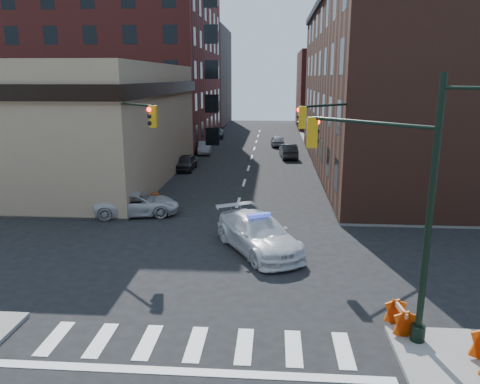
% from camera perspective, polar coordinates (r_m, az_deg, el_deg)
% --- Properties ---
extents(ground, '(140.00, 140.00, 0.00)m').
position_cam_1_polar(ground, '(21.25, -2.35, -8.36)').
color(ground, black).
rests_on(ground, ground).
extents(sidewalk_nw, '(34.00, 54.50, 0.15)m').
position_cam_1_polar(sidewalk_nw, '(58.63, -21.47, 5.08)').
color(sidewalk_nw, gray).
rests_on(sidewalk_nw, ground).
extents(sidewalk_ne, '(34.00, 54.50, 0.15)m').
position_cam_1_polar(sidewalk_ne, '(56.79, 25.64, 4.43)').
color(sidewalk_ne, gray).
rests_on(sidewalk_ne, ground).
extents(bank_building, '(22.00, 22.00, 9.00)m').
position_cam_1_polar(bank_building, '(41.04, -24.08, 7.72)').
color(bank_building, '#968062').
rests_on(bank_building, ground).
extents(apartment_block, '(25.00, 25.00, 24.00)m').
position_cam_1_polar(apartment_block, '(63.20, -15.69, 16.95)').
color(apartment_block, maroon).
rests_on(apartment_block, ground).
extents(commercial_row_ne, '(14.00, 34.00, 14.00)m').
position_cam_1_polar(commercial_row_ne, '(43.39, 18.91, 11.76)').
color(commercial_row_ne, '#4C291E').
rests_on(commercial_row_ne, ground).
extents(filler_nw, '(20.00, 18.00, 16.00)m').
position_cam_1_polar(filler_nw, '(83.57, -8.66, 13.66)').
color(filler_nw, brown).
rests_on(filler_nw, ground).
extents(filler_ne, '(16.00, 16.00, 12.00)m').
position_cam_1_polar(filler_ne, '(78.44, 13.10, 12.00)').
color(filler_ne, maroon).
rests_on(filler_ne, ground).
extents(signal_pole_se, '(5.40, 5.27, 8.00)m').
position_cam_1_polar(signal_pole_se, '(14.90, 18.60, -0.12)').
color(signal_pole_se, black).
rests_on(signal_pole_se, sidewalk_se).
extents(signal_pole_nw, '(3.58, 3.67, 8.00)m').
position_cam_1_polar(signal_pole_nw, '(26.44, -13.85, 5.43)').
color(signal_pole_nw, black).
rests_on(signal_pole_nw, sidewalk_nw).
extents(signal_pole_ne, '(3.67, 3.58, 8.00)m').
position_cam_1_polar(signal_pole_ne, '(25.41, 12.22, 5.19)').
color(signal_pole_ne, black).
rests_on(signal_pole_ne, sidewalk_ne).
extents(tree_ne_near, '(3.00, 3.00, 4.85)m').
position_cam_1_polar(tree_ne_near, '(46.06, 10.79, 7.94)').
color(tree_ne_near, black).
rests_on(tree_ne_near, sidewalk_ne).
extents(tree_ne_far, '(3.00, 3.00, 4.85)m').
position_cam_1_polar(tree_ne_far, '(53.98, 9.86, 8.81)').
color(tree_ne_far, black).
rests_on(tree_ne_far, sidewalk_ne).
extents(police_car, '(4.92, 6.33, 1.71)m').
position_cam_1_polar(police_car, '(22.07, 2.25, -5.12)').
color(police_car, silver).
rests_on(police_car, ground).
extents(pickup, '(5.32, 3.29, 1.38)m').
position_cam_1_polar(pickup, '(28.48, -12.46, -1.42)').
color(pickup, '#B8B9BD').
rests_on(pickup, ground).
extents(parked_car_wnear, '(1.69, 4.00, 1.35)m').
position_cam_1_polar(parked_car_wnear, '(41.69, -6.64, 3.59)').
color(parked_car_wnear, black).
rests_on(parked_car_wnear, ground).
extents(parked_car_wfar, '(1.70, 4.01, 1.29)m').
position_cam_1_polar(parked_car_wfar, '(50.67, -4.30, 5.42)').
color(parked_car_wfar, '#93969C').
rests_on(parked_car_wfar, ground).
extents(parked_car_wdeep, '(2.18, 4.71, 1.33)m').
position_cam_1_polar(parked_car_wdeep, '(63.51, -2.88, 7.16)').
color(parked_car_wdeep, black).
rests_on(parked_car_wdeep, ground).
extents(parked_car_enear, '(1.92, 4.51, 1.44)m').
position_cam_1_polar(parked_car_enear, '(47.89, 5.93, 4.99)').
color(parked_car_enear, black).
rests_on(parked_car_enear, ground).
extents(parked_car_efar, '(1.72, 3.93, 1.32)m').
position_cam_1_polar(parked_car_efar, '(56.24, 4.60, 6.26)').
color(parked_car_efar, '#919399').
rests_on(parked_car_efar, ground).
extents(pedestrian_a, '(0.75, 0.64, 1.74)m').
position_cam_1_polar(pedestrian_a, '(29.27, -21.14, -0.96)').
color(pedestrian_a, black).
rests_on(pedestrian_a, sidewalk_nw).
extents(pedestrian_b, '(0.95, 0.79, 1.77)m').
position_cam_1_polar(pedestrian_b, '(29.33, -21.39, -0.92)').
color(pedestrian_b, black).
rests_on(pedestrian_b, sidewalk_nw).
extents(pedestrian_c, '(1.16, 0.63, 1.87)m').
position_cam_1_polar(pedestrian_c, '(31.85, -23.51, 0.09)').
color(pedestrian_c, '#1E212D').
rests_on(pedestrian_c, sidewalk_nw).
extents(barrel_road, '(0.65, 0.65, 1.03)m').
position_cam_1_polar(barrel_road, '(22.75, 0.63, -5.43)').
color(barrel_road, '#CA4A09').
rests_on(barrel_road, ground).
extents(barrel_bank, '(0.66, 0.66, 0.98)m').
position_cam_1_polar(barrel_bank, '(29.66, -10.30, -1.10)').
color(barrel_bank, '#EA500B').
rests_on(barrel_bank, ground).
extents(barricade_se_a, '(0.66, 1.13, 0.81)m').
position_cam_1_polar(barricade_se_a, '(16.25, 18.90, -14.33)').
color(barricade_se_a, '#DD630A').
rests_on(barricade_se_a, sidewalk_se).
extents(barricade_nw_a, '(1.31, 0.86, 0.90)m').
position_cam_1_polar(barricade_nw_a, '(30.09, -19.03, -1.21)').
color(barricade_nw_a, '#C84209').
rests_on(barricade_nw_a, sidewalk_nw).
extents(barricade_nw_b, '(1.39, 0.90, 0.96)m').
position_cam_1_polar(barricade_nw_b, '(29.79, -19.15, -1.31)').
color(barricade_nw_b, '#C15009').
rests_on(barricade_nw_b, sidewalk_nw).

